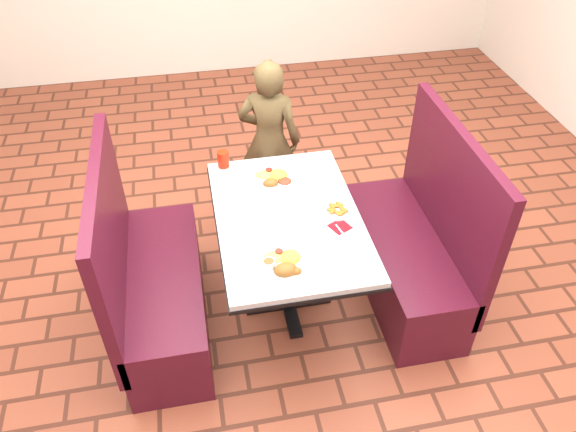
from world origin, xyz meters
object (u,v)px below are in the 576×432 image
(near_dinner_plate, at_px, (285,262))
(booth_bench_left, at_px, (155,288))
(far_dinner_plate, at_px, (274,177))
(booth_bench_right, at_px, (412,251))
(plantain_plate, at_px, (337,210))
(red_tumbler, at_px, (223,159))
(dining_table, at_px, (288,229))
(diner_person, at_px, (269,141))

(near_dinner_plate, bearing_deg, booth_bench_left, 151.48)
(near_dinner_plate, relative_size, far_dinner_plate, 0.99)
(near_dinner_plate, bearing_deg, booth_bench_right, 23.26)
(booth_bench_left, distance_m, plantain_plate, 1.16)
(near_dinner_plate, xyz_separation_m, red_tumbler, (-0.21, 0.94, 0.02))
(booth_bench_left, relative_size, far_dinner_plate, 4.29)
(booth_bench_right, xyz_separation_m, plantain_plate, (-0.52, -0.01, 0.43))
(dining_table, bearing_deg, red_tumbler, 118.54)
(far_dinner_plate, xyz_separation_m, red_tumbler, (-0.28, 0.21, 0.03))
(booth_bench_right, xyz_separation_m, diner_person, (-0.74, 1.00, 0.28))
(dining_table, bearing_deg, far_dinner_plate, 92.84)
(dining_table, height_order, booth_bench_right, booth_bench_right)
(dining_table, distance_m, red_tumbler, 0.65)
(booth_bench_left, height_order, far_dinner_plate, booth_bench_left)
(red_tumbler, bearing_deg, booth_bench_left, -131.90)
(booth_bench_left, height_order, booth_bench_right, same)
(near_dinner_plate, distance_m, far_dinner_plate, 0.73)
(far_dinner_plate, height_order, red_tumbler, red_tumbler)
(near_dinner_plate, height_order, plantain_plate, near_dinner_plate)
(diner_person, bearing_deg, near_dinner_plate, 103.06)
(diner_person, height_order, plantain_plate, diner_person)
(far_dinner_plate, bearing_deg, dining_table, -87.16)
(red_tumbler, bearing_deg, diner_person, 51.02)
(booth_bench_right, height_order, red_tumbler, booth_bench_right)
(plantain_plate, relative_size, red_tumbler, 1.70)
(booth_bench_right, relative_size, near_dinner_plate, 4.36)
(near_dinner_plate, distance_m, red_tumbler, 0.96)
(dining_table, distance_m, diner_person, 1.01)
(plantain_plate, bearing_deg, booth_bench_left, 179.28)
(diner_person, height_order, near_dinner_plate, diner_person)
(booth_bench_right, bearing_deg, red_tumbler, 153.26)
(plantain_plate, xyz_separation_m, red_tumbler, (-0.58, 0.57, 0.04))
(red_tumbler, bearing_deg, booth_bench_right, -26.74)
(booth_bench_right, height_order, diner_person, diner_person)
(dining_table, bearing_deg, near_dinner_plate, -103.67)
(booth_bench_left, distance_m, diner_person, 1.35)
(booth_bench_left, relative_size, near_dinner_plate, 4.36)
(booth_bench_left, bearing_deg, far_dinner_plate, 23.87)
(booth_bench_left, distance_m, booth_bench_right, 1.60)
(dining_table, xyz_separation_m, diner_person, (0.06, 1.00, -0.04))
(far_dinner_plate, bearing_deg, red_tumbler, 143.76)
(plantain_plate, height_order, red_tumbler, red_tumbler)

